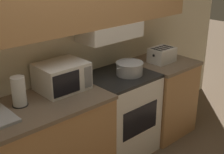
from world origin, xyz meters
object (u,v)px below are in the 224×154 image
at_px(toaster, 162,55).
at_px(microwave, 62,76).
at_px(stove_range, 119,114).
at_px(paper_towel_roll, 19,91).
at_px(cooking_pot, 130,68).

bearing_deg(toaster, microwave, 174.46).
distance_m(stove_range, microwave, 0.88).
distance_m(microwave, toaster, 1.31).
xyz_separation_m(microwave, paper_towel_roll, (-0.45, -0.04, -0.00)).
distance_m(cooking_pot, paper_towel_roll, 1.19).
distance_m(stove_range, paper_towel_roll, 1.25).
bearing_deg(paper_towel_roll, toaster, -2.73).
xyz_separation_m(cooking_pot, paper_towel_roll, (-1.19, 0.12, 0.05)).
relative_size(microwave, toaster, 1.46).
distance_m(microwave, paper_towel_roll, 0.45).
xyz_separation_m(stove_range, microwave, (-0.65, 0.10, 0.59)).
bearing_deg(microwave, toaster, -5.54).
bearing_deg(cooking_pot, stove_range, 145.35).
bearing_deg(stove_range, toaster, -2.22).
bearing_deg(stove_range, cooking_pot, -34.65).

